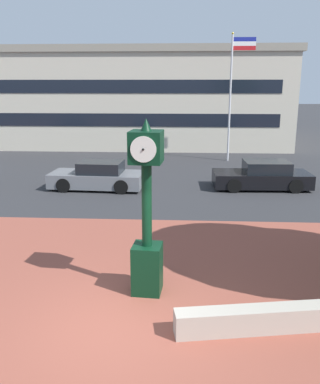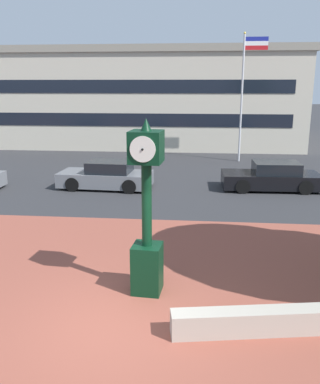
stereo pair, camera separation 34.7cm
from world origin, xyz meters
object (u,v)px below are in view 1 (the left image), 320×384
at_px(street_clock, 147,218).
at_px(flagpole_primary, 233,89).
at_px(car_street_mid, 262,176).
at_px(car_street_near, 98,177).
at_px(civic_building, 140,96).

height_order(street_clock, flagpole_primary, flagpole_primary).
bearing_deg(street_clock, car_street_mid, 70.93).
bearing_deg(car_street_mid, street_clock, 154.62).
bearing_deg(car_street_near, car_street_mid, -82.89).
height_order(street_clock, civic_building, civic_building).
bearing_deg(car_street_mid, car_street_near, 92.23).
bearing_deg(civic_building, flagpole_primary, -57.98).
relative_size(car_street_near, car_street_mid, 0.97).
relative_size(street_clock, car_street_mid, 0.90).
xyz_separation_m(street_clock, car_street_mid, (4.48, 10.18, -1.23)).
bearing_deg(car_street_mid, flagpole_primary, 4.20).
bearing_deg(car_street_near, civic_building, 3.07).
xyz_separation_m(street_clock, car_street_near, (-3.13, 9.67, -1.23)).
height_order(street_clock, car_street_near, street_clock).
bearing_deg(street_clock, flagpole_primary, 82.48).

